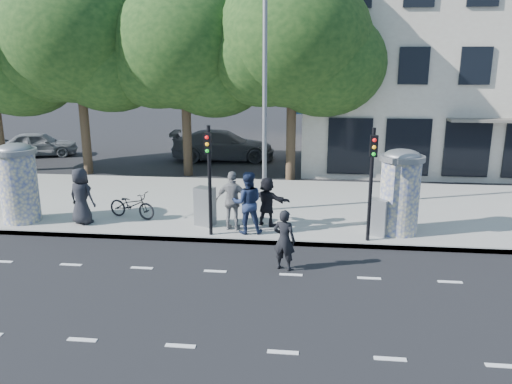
# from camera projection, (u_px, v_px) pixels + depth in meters

# --- Properties ---
(ground) EXTENTS (120.00, 120.00, 0.00)m
(ground) POSITION_uv_depth(u_px,v_px,m) (204.00, 295.00, 11.82)
(ground) COLOR black
(ground) RESTS_ON ground
(sidewalk) EXTENTS (40.00, 8.00, 0.15)m
(sidewalk) POSITION_uv_depth(u_px,v_px,m) (245.00, 205.00, 19.02)
(sidewalk) COLOR gray
(sidewalk) RESTS_ON ground
(curb) EXTENTS (40.00, 0.10, 0.16)m
(curb) POSITION_uv_depth(u_px,v_px,m) (228.00, 241.00, 15.22)
(curb) COLOR slate
(curb) RESTS_ON ground
(lane_dash_near) EXTENTS (32.00, 0.12, 0.01)m
(lane_dash_near) POSITION_uv_depth(u_px,v_px,m) (180.00, 346.00, 9.71)
(lane_dash_near) COLOR silver
(lane_dash_near) RESTS_ON ground
(lane_dash_far) EXTENTS (32.00, 0.12, 0.01)m
(lane_dash_far) POSITION_uv_depth(u_px,v_px,m) (215.00, 271.00, 13.17)
(lane_dash_far) COLOR silver
(lane_dash_far) RESTS_ON ground
(ad_column_left) EXTENTS (1.36, 1.36, 2.65)m
(ad_column_left) POSITION_uv_depth(u_px,v_px,m) (18.00, 181.00, 16.53)
(ad_column_left) COLOR beige
(ad_column_left) RESTS_ON sidewalk
(ad_column_right) EXTENTS (1.36, 1.36, 2.65)m
(ad_column_right) POSITION_uv_depth(u_px,v_px,m) (400.00, 190.00, 15.40)
(ad_column_right) COLOR beige
(ad_column_right) RESTS_ON sidewalk
(traffic_pole_near) EXTENTS (0.22, 0.31, 3.40)m
(traffic_pole_near) POSITION_uv_depth(u_px,v_px,m) (209.00, 170.00, 14.97)
(traffic_pole_near) COLOR black
(traffic_pole_near) RESTS_ON sidewalk
(traffic_pole_far) EXTENTS (0.22, 0.31, 3.40)m
(traffic_pole_far) POSITION_uv_depth(u_px,v_px,m) (372.00, 173.00, 14.46)
(traffic_pole_far) COLOR black
(traffic_pole_far) RESTS_ON sidewalk
(street_lamp) EXTENTS (0.25, 0.93, 8.00)m
(street_lamp) POSITION_uv_depth(u_px,v_px,m) (265.00, 79.00, 16.90)
(street_lamp) COLOR slate
(street_lamp) RESTS_ON sidewalk
(tree_mid_left) EXTENTS (7.20, 7.20, 9.57)m
(tree_mid_left) POSITION_uv_depth(u_px,v_px,m) (77.00, 37.00, 23.10)
(tree_mid_left) COLOR #38281C
(tree_mid_left) RESTS_ON ground
(tree_near_left) EXTENTS (6.80, 6.80, 8.97)m
(tree_near_left) POSITION_uv_depth(u_px,v_px,m) (184.00, 46.00, 22.87)
(tree_near_left) COLOR #38281C
(tree_near_left) RESTS_ON ground
(tree_center) EXTENTS (7.00, 7.00, 9.30)m
(tree_center) POSITION_uv_depth(u_px,v_px,m) (293.00, 40.00, 21.89)
(tree_center) COLOR #38281C
(tree_center) RESTS_ON ground
(building) EXTENTS (20.30, 15.85, 12.00)m
(building) POSITION_uv_depth(u_px,v_px,m) (483.00, 50.00, 28.25)
(building) COLOR #B4A897
(building) RESTS_ON ground
(ped_a) EXTENTS (1.05, 0.84, 1.88)m
(ped_a) POSITION_uv_depth(u_px,v_px,m) (81.00, 196.00, 16.37)
(ped_a) COLOR black
(ped_a) RESTS_ON sidewalk
(ped_c) EXTENTS (1.06, 0.89, 1.96)m
(ped_c) POSITION_uv_depth(u_px,v_px,m) (247.00, 203.00, 15.46)
(ped_c) COLOR #1B2745
(ped_c) RESTS_ON sidewalk
(ped_e) EXTENTS (1.16, 0.73, 1.90)m
(ped_e) POSITION_uv_depth(u_px,v_px,m) (233.00, 201.00, 15.78)
(ped_e) COLOR gray
(ped_e) RESTS_ON sidewalk
(ped_f) EXTENTS (1.60, 1.07, 1.62)m
(ped_f) POSITION_uv_depth(u_px,v_px,m) (267.00, 201.00, 16.22)
(ped_f) COLOR black
(ped_f) RESTS_ON sidewalk
(man_road) EXTENTS (0.69, 0.56, 1.65)m
(man_road) POSITION_uv_depth(u_px,v_px,m) (284.00, 240.00, 13.11)
(man_road) COLOR black
(man_road) RESTS_ON ground
(bicycle) EXTENTS (1.05, 1.86, 0.93)m
(bicycle) POSITION_uv_depth(u_px,v_px,m) (132.00, 205.00, 17.08)
(bicycle) COLOR black
(bicycle) RESTS_ON sidewalk
(cabinet_left) EXTENTS (0.72, 0.63, 1.27)m
(cabinet_left) POSITION_uv_depth(u_px,v_px,m) (205.00, 206.00, 16.31)
(cabinet_left) COLOR slate
(cabinet_left) RESTS_ON sidewalk
(cabinet_right) EXTENTS (0.66, 0.57, 1.15)m
(cabinet_right) POSITION_uv_depth(u_px,v_px,m) (379.00, 217.00, 15.36)
(cabinet_right) COLOR gray
(cabinet_right) RESTS_ON sidewalk
(car_left) EXTENTS (3.00, 4.56, 1.44)m
(car_left) POSITION_uv_depth(u_px,v_px,m) (39.00, 144.00, 29.05)
(car_left) COLOR slate
(car_left) RESTS_ON ground
(car_right) EXTENTS (2.93, 5.95, 1.66)m
(car_right) POSITION_uv_depth(u_px,v_px,m) (223.00, 145.00, 27.97)
(car_right) COLOR #4A4B50
(car_right) RESTS_ON ground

